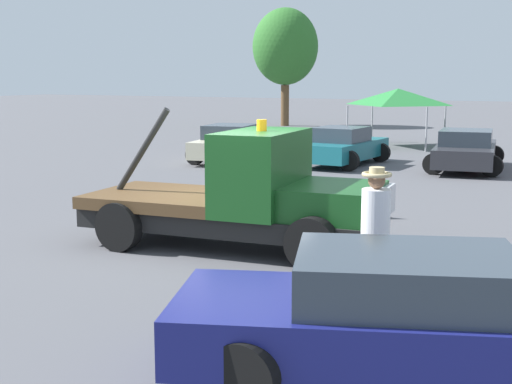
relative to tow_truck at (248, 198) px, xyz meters
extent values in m
plane|color=#545459|center=(-0.33, -0.03, -0.92)|extent=(160.00, 160.00, 0.00)
cube|color=black|center=(-0.33, -0.03, -0.39)|extent=(5.50, 2.42, 0.35)
cube|color=#19511E|center=(1.58, 0.14, 0.06)|extent=(1.66, 1.97, 0.55)
cube|color=silver|center=(2.38, 0.21, 0.03)|extent=(0.29, 1.95, 0.50)
cube|color=#19511E|center=(0.25, 0.02, 0.50)|extent=(1.37, 2.26, 1.43)
cube|color=brown|center=(-1.66, -0.15, -0.11)|extent=(2.85, 2.40, 0.22)
cylinder|color=black|center=(-2.15, -0.19, 0.78)|extent=(1.19, 0.23, 1.63)
cylinder|color=orange|center=(0.25, 0.02, 1.32)|extent=(0.18, 0.18, 0.20)
cylinder|color=black|center=(1.42, 1.16, -0.48)|extent=(0.88, 0.26, 0.88)
cylinder|color=black|center=(1.60, -0.89, -0.48)|extent=(0.88, 0.26, 0.88)
cylinder|color=black|center=(-2.15, 0.84, -0.48)|extent=(0.88, 0.26, 0.88)
cylinder|color=black|center=(-1.97, -1.21, -0.48)|extent=(0.88, 0.26, 0.88)
cube|color=navy|center=(4.30, -4.17, -0.38)|extent=(5.60, 3.55, 0.60)
cube|color=#333D47|center=(4.05, -4.26, 0.17)|extent=(2.64, 2.30, 0.50)
cylinder|color=black|center=(2.31, -3.95, -0.58)|extent=(0.68, 0.22, 0.68)
cylinder|color=black|center=(2.92, -5.62, -0.58)|extent=(0.68, 0.22, 0.68)
cylinder|color=#475B84|center=(2.84, -1.81, -0.48)|extent=(0.16, 0.16, 0.87)
cylinder|color=#475B84|center=(3.05, -1.86, -0.48)|extent=(0.16, 0.16, 0.87)
cylinder|color=white|center=(2.94, -1.84, 0.30)|extent=(0.40, 0.40, 0.69)
sphere|color=brown|center=(2.94, -1.84, 0.76)|extent=(0.24, 0.24, 0.24)
torus|color=tan|center=(2.94, -1.84, 0.84)|extent=(0.41, 0.41, 0.06)
cylinder|color=tan|center=(2.94, -1.84, 0.89)|extent=(0.21, 0.21, 0.11)
cube|color=beige|center=(-6.79, 11.67, -0.38)|extent=(2.54, 4.81, 0.60)
cube|color=#333D47|center=(-6.75, 11.45, 0.17)|extent=(1.88, 2.16, 0.50)
cylinder|color=black|center=(-7.89, 13.06, -0.58)|extent=(0.68, 0.22, 0.68)
cylinder|color=black|center=(-6.22, 13.35, -0.58)|extent=(0.68, 0.22, 0.68)
cylinder|color=black|center=(-7.37, 9.99, -0.58)|extent=(0.68, 0.22, 0.68)
cylinder|color=black|center=(-5.69, 10.28, -0.58)|extent=(0.68, 0.22, 0.68)
cube|color=#196670|center=(-2.75, 12.34, -0.38)|extent=(2.04, 4.41, 0.60)
cube|color=#333D47|center=(-2.76, 12.12, 0.17)|extent=(1.68, 1.90, 0.50)
cylinder|color=black|center=(-3.52, 13.85, -0.58)|extent=(0.68, 0.22, 0.68)
cylinder|color=black|center=(-1.81, 13.76, -0.58)|extent=(0.68, 0.22, 0.68)
cylinder|color=black|center=(-3.68, 10.92, -0.58)|extent=(0.68, 0.22, 0.68)
cylinder|color=black|center=(-1.97, 10.83, -0.58)|extent=(0.68, 0.22, 0.68)
cube|color=#2D2D33|center=(1.33, 13.00, -0.38)|extent=(2.46, 4.96, 0.60)
cube|color=#333D47|center=(1.36, 12.77, 0.17)|extent=(1.87, 2.20, 0.50)
cylinder|color=black|center=(0.24, 14.49, -0.58)|extent=(0.68, 0.22, 0.68)
cylinder|color=black|center=(1.97, 14.73, -0.58)|extent=(0.68, 0.22, 0.68)
cylinder|color=black|center=(0.68, 11.28, -0.58)|extent=(0.68, 0.22, 0.68)
cylinder|color=black|center=(2.41, 11.52, -0.58)|extent=(0.68, 0.22, 0.68)
cylinder|color=#9E9EA3|center=(-4.62, 17.92, 0.00)|extent=(0.07, 0.07, 1.83)
cylinder|color=#9E9EA3|center=(-1.20, 17.92, 0.00)|extent=(0.07, 0.07, 1.83)
cylinder|color=#9E9EA3|center=(-4.62, 21.34, 0.00)|extent=(0.07, 0.07, 1.83)
cylinder|color=#9E9EA3|center=(-1.20, 21.34, 0.00)|extent=(0.07, 0.07, 1.83)
pyramid|color=#287F38|center=(-2.91, 19.63, 1.26)|extent=(3.41, 3.41, 0.71)
cylinder|color=brown|center=(-12.86, 29.39, 0.34)|extent=(0.50, 0.50, 2.52)
ellipsoid|color=#2D6B28|center=(-12.86, 29.39, 3.95)|extent=(4.04, 4.04, 4.68)
cube|color=black|center=(1.26, 3.76, -0.90)|extent=(0.40, 0.40, 0.04)
cone|color=orange|center=(1.26, 3.76, -0.64)|extent=(0.36, 0.36, 0.55)
camera|label=1|loc=(5.85, -11.13, 2.17)|focal=50.00mm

